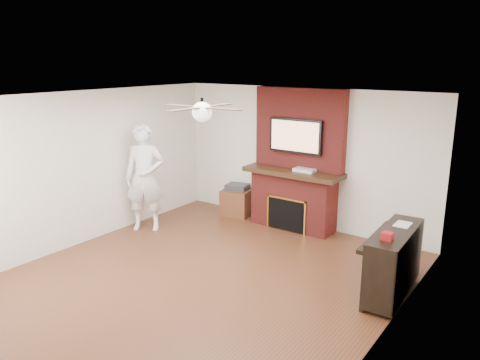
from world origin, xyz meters
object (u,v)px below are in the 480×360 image
Objects in this scene: person at (145,178)px; piano at (393,261)px; fireplace at (296,174)px; side_table at (237,201)px.

person reaches higher than piano.
fireplace is 3.98× the size of side_table.
side_table is 3.82m from piano.
side_table is (-1.24, -0.07, -0.71)m from fireplace.
piano is (2.28, -1.53, -0.52)m from fireplace.
fireplace is 1.43m from side_table.
side_table is at bearing 154.88° from piano.
side_table is 0.46× the size of piano.
fireplace is 2.67m from person.
person is 3.04× the size of side_table.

